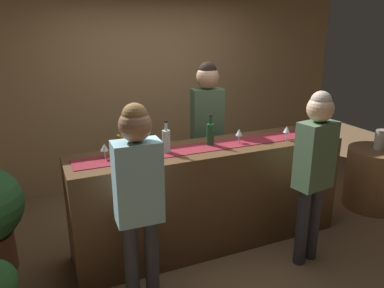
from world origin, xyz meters
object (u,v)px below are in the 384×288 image
wine_glass_far_end (239,133)px  vase_on_side_table (380,140)px  wine_glass_near_customer (104,148)px  customer_browsing (138,190)px  wine_bottle_clear (166,141)px  customer_sipping (315,162)px  wine_bottle_green (210,134)px  wine_bottle_amber (122,146)px  wine_glass_mid_counter (287,130)px  bartender (207,123)px  round_side_table (374,178)px

wine_glass_far_end → vase_on_side_table: wine_glass_far_end is taller
wine_glass_near_customer → customer_browsing: customer_browsing is taller
vase_on_side_table → wine_bottle_clear: bearing=178.5°
wine_bottle_clear → customer_browsing: (-0.44, -0.63, -0.14)m
wine_glass_far_end → customer_sipping: (0.40, -0.63, -0.15)m
wine_bottle_green → wine_bottle_amber: size_ratio=1.00×
wine_glass_near_customer → wine_glass_far_end: 1.30m
wine_glass_near_customer → wine_glass_mid_counter: size_ratio=1.00×
wine_bottle_clear → customer_browsing: size_ratio=0.18×
wine_glass_near_customer → customer_sipping: size_ratio=0.09×
wine_glass_mid_counter → customer_browsing: (-1.69, -0.51, -0.13)m
wine_bottle_clear → bartender: size_ratio=0.17×
wine_glass_mid_counter → customer_browsing: bearing=-163.2°
round_side_table → vase_on_side_table: (0.01, 0.01, 0.49)m
wine_bottle_clear → customer_browsing: bearing=-125.3°
wine_bottle_green → round_side_table: 2.33m
wine_glass_far_end → bartender: (-0.06, 0.60, -0.03)m
wine_glass_far_end → round_side_table: (1.91, -0.06, -0.78)m
vase_on_side_table → round_side_table: bearing=-141.1°
wine_bottle_green → customer_sipping: customer_sipping is taller
wine_bottle_clear → wine_glass_mid_counter: 1.25m
bartender → wine_bottle_green: bearing=75.9°
customer_browsing → wine_glass_near_customer: bearing=100.7°
wine_glass_mid_counter → round_side_table: (1.41, 0.04, -0.78)m
customer_browsing → wine_bottle_clear: bearing=56.7°
wine_bottle_amber → vase_on_side_table: wine_bottle_amber is taller
customer_sipping → wine_glass_far_end: bearing=113.0°
wine_glass_near_customer → wine_glass_far_end: (1.30, -0.07, 0.00)m
wine_bottle_amber → bartender: (1.10, 0.56, -0.04)m
wine_bottle_green → wine_bottle_amber: (-0.87, -0.02, 0.00)m
bartender → round_side_table: size_ratio=2.42×
wine_bottle_amber → round_side_table: bearing=-1.8°
bartender → customer_sipping: bearing=119.2°
wine_glass_near_customer → bartender: bearing=23.2°
bartender → customer_sipping: 1.32m
wine_glass_far_end → customer_browsing: size_ratio=0.09×
wine_bottle_green → bartender: bearing=67.2°
wine_glass_mid_counter → bartender: bartender is taller
wine_bottle_green → customer_browsing: bearing=-143.7°
wine_bottle_amber → bartender: bearing=27.1°
customer_sipping → wine_glass_near_customer: bearing=148.2°
vase_on_side_table → wine_bottle_green: bearing=177.1°
round_side_table → customer_sipping: bearing=-159.2°
wine_bottle_clear → wine_bottle_amber: 0.40m
wine_glass_mid_counter → wine_bottle_green: bearing=168.5°
wine_bottle_amber → wine_glass_far_end: (1.15, -0.04, -0.01)m
wine_glass_near_customer → vase_on_side_table: (3.21, -0.12, -0.29)m
bartender → vase_on_side_table: size_ratio=7.45×
wine_bottle_amber → customer_browsing: size_ratio=0.18×
wine_glass_mid_counter → round_side_table: size_ratio=0.19×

